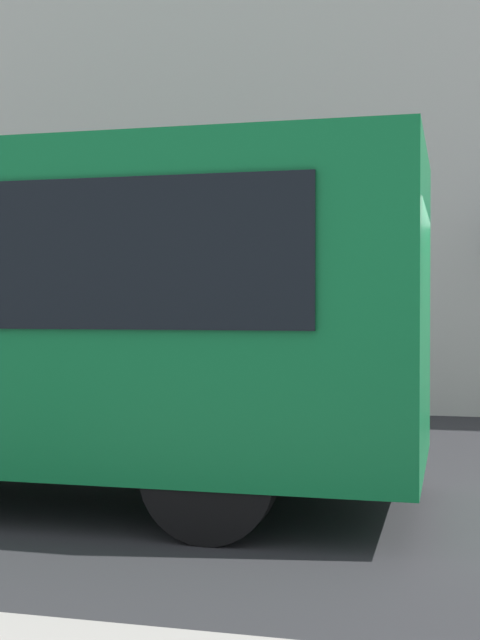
{
  "coord_description": "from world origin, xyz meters",
  "views": [
    {
      "loc": [
        -0.58,
        7.51,
        1.72
      ],
      "look_at": [
        1.14,
        0.57,
        1.6
      ],
      "focal_mm": 48.84,
      "sensor_mm": 36.0,
      "label": 1
    }
  ],
  "objects": [
    {
      "name": "ground_plane",
      "position": [
        0.0,
        0.0,
        0.0
      ],
      "size": [
        60.0,
        60.0,
        0.0
      ],
      "primitive_type": "plane",
      "color": "#2B2B2D"
    },
    {
      "name": "building_facade_far",
      "position": [
        -0.02,
        -6.8,
        5.99
      ],
      "size": [
        28.0,
        1.55,
        12.0
      ],
      "color": "beige",
      "rests_on": "ground_plane"
    }
  ]
}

